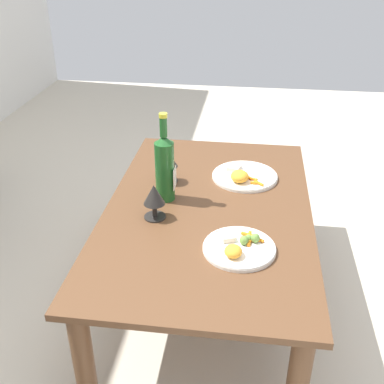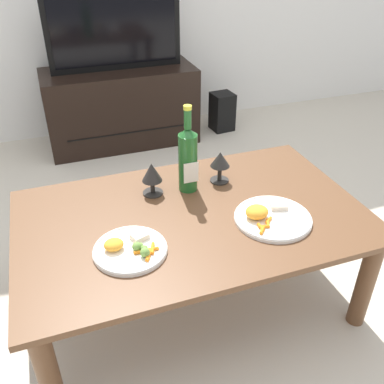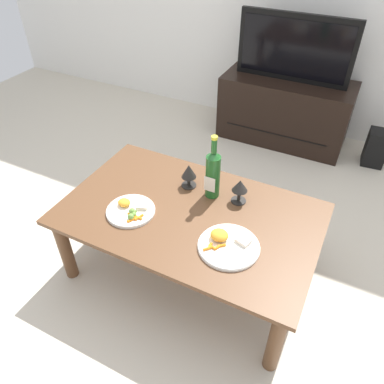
{
  "view_description": "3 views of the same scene",
  "coord_description": "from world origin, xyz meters",
  "views": [
    {
      "loc": [
        -1.6,
        -0.15,
        1.43
      ],
      "look_at": [
        -0.04,
        0.06,
        0.54
      ],
      "focal_mm": 43.87,
      "sensor_mm": 36.0,
      "label": 1
    },
    {
      "loc": [
        -0.45,
        -1.25,
        1.4
      ],
      "look_at": [
        0.01,
        0.03,
        0.54
      ],
      "focal_mm": 39.52,
      "sensor_mm": 36.0,
      "label": 2
    },
    {
      "loc": [
        0.65,
        -1.26,
        1.76
      ],
      "look_at": [
        -0.02,
        0.06,
        0.54
      ],
      "focal_mm": 34.79,
      "sensor_mm": 36.0,
      "label": 3
    }
  ],
  "objects": [
    {
      "name": "goblet_left",
      "position": [
        -0.1,
        0.2,
        0.55
      ],
      "size": [
        0.08,
        0.08,
        0.14
      ],
      "color": "black",
      "rests_on": "dining_table"
    },
    {
      "name": "wine_bottle",
      "position": [
        0.04,
        0.18,
        0.61
      ],
      "size": [
        0.08,
        0.08,
        0.37
      ],
      "color": "#1E5923",
      "rests_on": "dining_table"
    },
    {
      "name": "tv_screen",
      "position": [
        0.05,
        1.69,
        0.8
      ],
      "size": [
        0.9,
        0.05,
        0.51
      ],
      "color": "black",
      "rests_on": "tv_stand"
    },
    {
      "name": "floor_speaker",
      "position": [
        0.83,
        1.64,
        0.15
      ],
      "size": [
        0.18,
        0.18,
        0.3
      ],
      "primitive_type": "cube",
      "rotation": [
        0.0,
        0.0,
        0.09
      ],
      "color": "black",
      "rests_on": "ground_plane"
    },
    {
      "name": "tv_stand",
      "position": [
        0.05,
        1.69,
        0.27
      ],
      "size": [
        1.07,
        0.46,
        0.55
      ],
      "color": "black",
      "rests_on": "ground_plane"
    },
    {
      "name": "dinner_plate_right",
      "position": [
        0.27,
        -0.13,
        0.47
      ],
      "size": [
        0.29,
        0.29,
        0.06
      ],
      "color": "white",
      "rests_on": "dining_table"
    },
    {
      "name": "goblet_right",
      "position": [
        0.19,
        0.2,
        0.55
      ],
      "size": [
        0.08,
        0.08,
        0.14
      ],
      "color": "black",
      "rests_on": "dining_table"
    },
    {
      "name": "dinner_plate_left",
      "position": [
        -0.27,
        -0.14,
        0.47
      ],
      "size": [
        0.25,
        0.25,
        0.05
      ],
      "color": "white",
      "rests_on": "dining_table"
    },
    {
      "name": "dining_table",
      "position": [
        0.0,
        0.0,
        0.39
      ],
      "size": [
        1.33,
        0.81,
        0.46
      ],
      "color": "brown",
      "rests_on": "ground_plane"
    },
    {
      "name": "ground_plane",
      "position": [
        0.0,
        0.0,
        0.0
      ],
      "size": [
        6.4,
        6.4,
        0.0
      ],
      "primitive_type": "plane",
      "color": "beige"
    }
  ]
}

